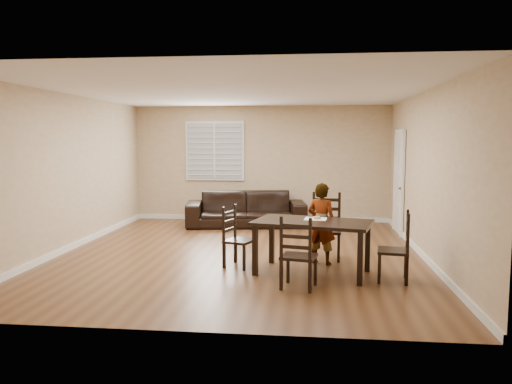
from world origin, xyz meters
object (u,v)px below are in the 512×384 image
chair_far (297,257)px  child (322,224)px  chair_left (233,239)px  dining_table (313,227)px  chair_near (326,228)px  sofa (246,209)px  donut (317,217)px  chair_right (402,250)px

chair_far → child: (0.34, 1.41, 0.20)m
chair_left → dining_table: bearing=-84.6°
chair_near → sofa: bearing=124.2°
chair_left → chair_near: bearing=-43.5°
chair_left → donut: (1.26, -0.13, 0.37)m
dining_table → chair_far: bearing=-89.8°
dining_table → chair_right: 1.26m
chair_left → sofa: (-0.26, 3.53, -0.04)m
chair_right → sofa: chair_right is taller
dining_table → sofa: size_ratio=0.69×
dining_table → child: bearing=90.0°
chair_near → sofa: 3.27m
chair_left → chair_far: bearing=-119.2°
chair_right → child: child is taller
dining_table → donut: bearing=83.7°
chair_near → donut: bearing=-97.4°
chair_left → chair_right: 2.47m
donut → sofa: donut is taller
chair_left → donut: chair_left is taller
dining_table → donut: (0.06, 0.17, 0.11)m
chair_far → chair_left: (-0.99, 1.14, -0.01)m
dining_table → child: 0.59m
chair_near → sofa: chair_near is taller
chair_left → chair_right: bearing=-84.1°
chair_far → donut: size_ratio=8.51×
chair_right → sofa: size_ratio=0.37×
chair_far → donut: bearing=-92.6°
chair_right → child: bearing=-120.0°
chair_left → chair_right: size_ratio=0.96×
chair_left → child: bearing=-58.8°
child → dining_table: bearing=100.2°
child → chair_left: bearing=35.4°
chair_near → chair_far: 1.90m
dining_table → child: (0.14, 0.57, -0.05)m
child → donut: size_ratio=11.24×
chair_far → dining_table: bearing=-91.5°
dining_table → chair_far: (-0.20, -0.84, -0.24)m
child → chair_near: bearing=-76.9°
dining_table → chair_far: 0.89m
chair_right → sofa: (-2.65, 4.11, -0.05)m
dining_table → chair_right: chair_right is taller
chair_right → child: 1.38m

